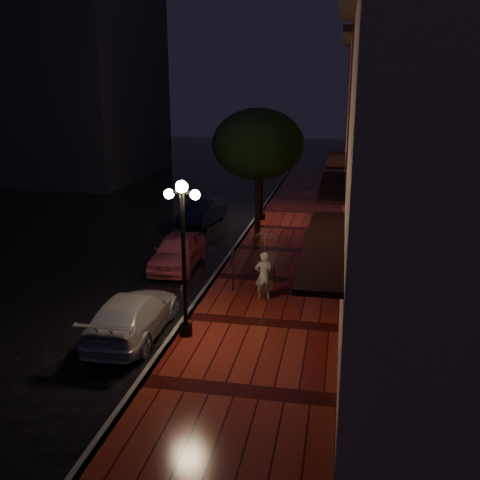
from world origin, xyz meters
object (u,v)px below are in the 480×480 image
Objects in this scene: street_tree at (258,146)px; parking_meter at (233,266)px; silver_car at (133,315)px; pink_car at (178,251)px; streetlamp_near at (184,250)px; navy_car at (203,212)px; woman_with_umbrella at (264,256)px; streetlamp_far at (262,173)px.

street_tree reaches higher than parking_meter.
street_tree reaches higher than silver_car.
street_tree is at bearing 63.42° from pink_car.
silver_car is at bearing 178.76° from streetlamp_near.
streetlamp_near is at bearing -70.75° from navy_car.
navy_car is at bearing -73.12° from woman_with_umbrella.
pink_car reaches higher than navy_car.
streetlamp_far reaches higher than navy_car.
streetlamp_far is 2.95× the size of parking_meter.
street_tree reaches higher than streetlamp_near.
streetlamp_far is 14.19m from silver_car.
street_tree is 1.36× the size of silver_car.
parking_meter is at bearing -43.43° from pink_car.
street_tree reaches higher than pink_car.
streetlamp_far is at bearing 94.91° from street_tree.
street_tree is 11.68m from silver_car.
streetlamp_far is 1.01× the size of silver_car.
streetlamp_near is 2.51m from silver_car.
silver_car is (1.36, -12.95, -0.03)m from navy_car.
silver_car is at bearing -96.30° from streetlamp_far.
pink_car is at bearing -46.11° from woman_with_umbrella.
woman_with_umbrella reaches higher than navy_car.
streetlamp_near reaches higher than parking_meter.
pink_car is (-2.35, -4.97, -3.57)m from street_tree.
streetlamp_near is 14.00m from streetlamp_far.
silver_car is 4.55m from woman_with_umbrella.
street_tree is 1.47× the size of pink_car.
streetlamp_far is (0.00, 14.00, 0.00)m from streetlamp_near.
street_tree is 6.56m from pink_car.
pink_car is at bearing -115.30° from street_tree.
street_tree is 8.08m from parking_meter.
street_tree reaches higher than streetlamp_far.
pink_car is 0.92× the size of silver_car.
silver_car is (0.55, -5.99, -0.05)m from pink_car.
woman_with_umbrella reaches higher than parking_meter.
streetlamp_far is at bearing 25.89° from navy_car.
pink_car is 4.94m from woman_with_umbrella.
silver_car is 2.92× the size of parking_meter.
navy_car is 11.02m from woman_with_umbrella.
parking_meter is (3.50, -9.40, 0.38)m from navy_car.
parking_meter is at bearing -122.19° from silver_car.
silver_car is (-1.54, 0.03, -1.98)m from streetlamp_near.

